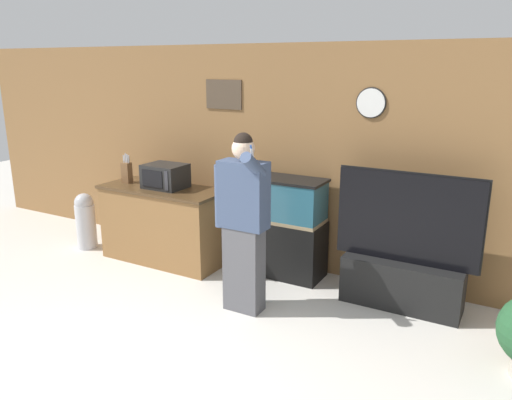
% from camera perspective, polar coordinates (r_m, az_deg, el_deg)
% --- Properties ---
extents(wall_back_paneled, '(10.00, 0.08, 2.60)m').
position_cam_1_polar(wall_back_paneled, '(5.90, 2.49, 4.82)').
color(wall_back_paneled, olive).
rests_on(wall_back_paneled, ground_plane).
extents(counter_island, '(1.57, 0.66, 0.93)m').
position_cam_1_polar(counter_island, '(6.25, -10.48, -2.71)').
color(counter_island, brown).
rests_on(counter_island, ground_plane).
extents(microwave, '(0.48, 0.39, 0.29)m').
position_cam_1_polar(microwave, '(6.08, -10.33, 2.71)').
color(microwave, black).
rests_on(microwave, counter_island).
extents(knife_block, '(0.11, 0.09, 0.36)m').
position_cam_1_polar(knife_block, '(6.45, -14.55, 3.14)').
color(knife_block, brown).
rests_on(knife_block, counter_island).
extents(aquarium_on_stand, '(0.94, 0.45, 1.15)m').
position_cam_1_polar(aquarium_on_stand, '(5.71, 3.13, -3.08)').
color(aquarium_on_stand, black).
rests_on(aquarium_on_stand, ground_plane).
extents(tv_on_stand, '(1.41, 0.40, 1.39)m').
position_cam_1_polar(tv_on_stand, '(5.22, 16.45, -7.52)').
color(tv_on_stand, black).
rests_on(tv_on_stand, ground_plane).
extents(person_standing, '(0.56, 0.42, 1.77)m').
position_cam_1_polar(person_standing, '(4.77, -1.53, -2.43)').
color(person_standing, '#515156').
rests_on(person_standing, ground_plane).
extents(trash_bin, '(0.26, 0.26, 0.75)m').
position_cam_1_polar(trash_bin, '(6.95, -18.91, -2.18)').
color(trash_bin, '#B7B7BC').
rests_on(trash_bin, ground_plane).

